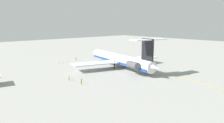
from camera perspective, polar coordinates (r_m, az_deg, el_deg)
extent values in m
plane|color=#9E9E99|center=(92.27, 3.75, -0.57)|extent=(295.39, 295.39, 0.00)
cylinder|color=silver|center=(83.41, 2.04, 0.62)|extent=(38.14, 11.05, 4.06)
cone|color=silver|center=(99.64, -4.00, 2.23)|extent=(4.88, 4.61, 3.90)
cone|color=silver|center=(68.57, 10.83, -1.42)|extent=(6.46, 4.49, 3.45)
cube|color=#19429E|center=(83.58, 2.04, 0.01)|extent=(37.33, 10.97, 0.89)
cube|color=silver|center=(79.09, -4.66, -0.48)|extent=(10.93, 18.02, 0.41)
cube|color=silver|center=(90.31, 7.30, 0.85)|extent=(7.70, 17.37, 0.41)
cylinder|color=#515156|center=(70.99, 5.67, -0.93)|extent=(5.42, 3.25, 2.35)
cube|color=silver|center=(71.41, 6.12, -0.87)|extent=(3.23, 1.84, 0.49)
cylinder|color=#515156|center=(75.04, 9.65, -0.40)|extent=(5.42, 3.25, 2.35)
cube|color=silver|center=(74.59, 9.24, -0.46)|extent=(3.23, 1.84, 0.49)
cube|color=black|center=(69.57, 9.58, 3.18)|extent=(5.48, 1.42, 7.19)
cube|color=silver|center=(66.82, 7.78, 5.79)|extent=(4.84, 6.52, 0.28)
cube|color=silver|center=(71.10, 11.88, 5.94)|extent=(4.84, 6.52, 0.28)
cylinder|color=black|center=(93.51, -1.89, 0.56)|extent=(0.45, 0.45, 3.08)
cylinder|color=black|center=(80.98, 0.61, -1.00)|extent=(0.45, 0.45, 3.08)
cylinder|color=black|center=(84.54, 4.34, -0.54)|extent=(0.45, 0.45, 3.08)
cylinder|color=black|center=(100.16, -9.72, 0.41)|extent=(0.10, 0.10, 0.80)
cylinder|color=black|center=(100.04, -9.76, 0.40)|extent=(0.10, 0.10, 0.80)
cylinder|color=#262628|center=(99.98, -9.75, 0.81)|extent=(0.27, 0.27, 0.63)
sphere|color=#8C6647|center=(99.91, -9.76, 1.06)|extent=(0.25, 0.25, 0.25)
cylinder|color=#262628|center=(100.13, -9.71, 0.84)|extent=(0.07, 0.07, 0.54)
cylinder|color=#262628|center=(99.82, -9.80, 0.81)|extent=(0.07, 0.07, 0.54)
cylinder|color=black|center=(108.95, 0.65, 1.38)|extent=(0.10, 0.10, 0.82)
cylinder|color=black|center=(108.84, 0.60, 1.37)|extent=(0.10, 0.10, 0.82)
cylinder|color=orange|center=(108.78, 0.62, 1.76)|extent=(0.28, 0.28, 0.65)
sphere|color=tan|center=(108.71, 0.62, 1.99)|extent=(0.26, 0.26, 0.26)
cylinder|color=orange|center=(108.91, 0.68, 1.79)|extent=(0.08, 0.08, 0.55)
cylinder|color=orange|center=(108.63, 0.56, 1.76)|extent=(0.08, 0.08, 0.55)
cylinder|color=black|center=(66.87, -11.49, -4.70)|extent=(0.10, 0.10, 0.80)
cylinder|color=black|center=(66.99, -11.54, -4.67)|extent=(0.10, 0.10, 0.80)
cylinder|color=orange|center=(66.75, -11.54, -4.09)|extent=(0.27, 0.27, 0.64)
sphere|color=#DBB28E|center=(66.64, -11.55, -3.72)|extent=(0.25, 0.25, 0.25)
cylinder|color=orange|center=(66.58, -11.47, -4.10)|extent=(0.07, 0.07, 0.54)
cylinder|color=orange|center=(66.90, -11.60, -4.03)|extent=(0.07, 0.07, 0.54)
cylinder|color=black|center=(62.18, -8.23, -5.76)|extent=(0.10, 0.10, 0.79)
cylinder|color=black|center=(62.17, -8.36, -5.77)|extent=(0.10, 0.10, 0.79)
cylinder|color=orange|center=(61.98, -8.31, -5.14)|extent=(0.27, 0.27, 0.62)
sphere|color=brown|center=(61.87, -8.33, -4.75)|extent=(0.25, 0.25, 0.25)
cylinder|color=orange|center=(61.98, -8.15, -5.11)|extent=(0.07, 0.07, 0.53)
cylinder|color=orange|center=(61.97, -8.48, -5.12)|extent=(0.07, 0.07, 0.53)
cone|color=#EA590F|center=(96.37, -13.09, -0.18)|extent=(0.40, 0.40, 0.55)
cone|color=#EA590F|center=(95.47, -14.03, -0.32)|extent=(0.40, 0.40, 0.55)
cone|color=#EA590F|center=(97.87, -11.93, 0.03)|extent=(0.40, 0.40, 0.55)
cube|color=gold|center=(90.03, 5.89, -0.88)|extent=(97.71, 17.46, 0.01)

